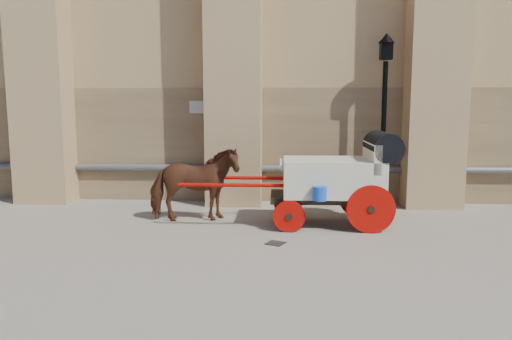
{
  "coord_description": "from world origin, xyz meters",
  "views": [
    {
      "loc": [
        0.35,
        -9.08,
        2.66
      ],
      "look_at": [
        -0.31,
        1.61,
        1.17
      ],
      "focal_mm": 35.0,
      "sensor_mm": 36.0,
      "label": 1
    }
  ],
  "objects": [
    {
      "name": "ground",
      "position": [
        0.0,
        0.0,
        0.0
      ],
      "size": [
        90.0,
        90.0,
        0.0
      ],
      "primitive_type": "plane",
      "color": "gray",
      "rests_on": "ground"
    },
    {
      "name": "horse",
      "position": [
        -1.69,
        1.67,
        0.83
      ],
      "size": [
        2.09,
        1.22,
        1.66
      ],
      "primitive_type": "imported",
      "rotation": [
        0.0,
        0.0,
        1.74
      ],
      "color": "brown",
      "rests_on": "ground"
    },
    {
      "name": "carriage",
      "position": [
        1.49,
        1.55,
        1.08
      ],
      "size": [
        4.61,
        1.65,
        2.01
      ],
      "rotation": [
        0.0,
        0.0,
        0.02
      ],
      "color": "black",
      "rests_on": "ground"
    },
    {
      "name": "street_lamp",
      "position": [
        2.72,
        3.36,
        2.29
      ],
      "size": [
        0.4,
        0.4,
        4.28
      ],
      "color": "black",
      "rests_on": "ground"
    },
    {
      "name": "drain_grate_near",
      "position": [
        0.15,
        0.01,
        0.01
      ],
      "size": [
        0.43,
        0.43,
        0.01
      ],
      "primitive_type": "cube",
      "rotation": [
        0.0,
        0.0,
        -0.44
      ],
      "color": "black",
      "rests_on": "ground"
    }
  ]
}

